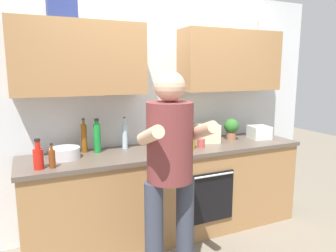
% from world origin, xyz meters
% --- Properties ---
extents(ground_plane, '(12.00, 12.00, 0.00)m').
position_xyz_m(ground_plane, '(0.00, 0.00, 0.00)').
color(ground_plane, '#756B5B').
extents(back_wall_unit, '(4.00, 0.38, 2.50)m').
position_xyz_m(back_wall_unit, '(0.00, 0.27, 1.50)').
color(back_wall_unit, silver).
rests_on(back_wall_unit, ground).
extents(counter, '(2.84, 0.67, 0.90)m').
position_xyz_m(counter, '(0.00, -0.00, 0.45)').
color(counter, '#A37547').
rests_on(counter, ground).
extents(person_standing, '(0.49, 0.45, 1.67)m').
position_xyz_m(person_standing, '(-0.35, -0.75, 0.99)').
color(person_standing, '#383D4C').
rests_on(person_standing, ground).
extents(bottle_oil, '(0.06, 0.06, 0.27)m').
position_xyz_m(bottle_oil, '(0.19, -0.11, 1.02)').
color(bottle_oil, olive).
rests_on(bottle_oil, counter).
extents(bottle_wine, '(0.06, 0.06, 0.26)m').
position_xyz_m(bottle_wine, '(-0.19, -0.11, 1.01)').
color(bottle_wine, '#471419').
rests_on(bottle_wine, counter).
extents(bottle_hotsauce, '(0.08, 0.08, 0.25)m').
position_xyz_m(bottle_hotsauce, '(-1.22, -0.17, 1.00)').
color(bottle_hotsauce, red).
rests_on(bottle_hotsauce, counter).
extents(bottle_vinegar, '(0.05, 0.05, 0.20)m').
position_xyz_m(bottle_vinegar, '(-1.12, -0.18, 0.98)').
color(bottle_vinegar, brown).
rests_on(bottle_vinegar, counter).
extents(bottle_water, '(0.05, 0.05, 0.32)m').
position_xyz_m(bottle_water, '(-0.41, 0.19, 1.03)').
color(bottle_water, silver).
rests_on(bottle_water, counter).
extents(bottle_syrup, '(0.06, 0.06, 0.33)m').
position_xyz_m(bottle_syrup, '(-0.80, 0.21, 1.04)').
color(bottle_syrup, '#8C4C14').
rests_on(bottle_syrup, counter).
extents(bottle_juice, '(0.05, 0.05, 0.22)m').
position_xyz_m(bottle_juice, '(0.11, 0.17, 0.98)').
color(bottle_juice, orange).
rests_on(bottle_juice, counter).
extents(bottle_soda, '(0.07, 0.07, 0.32)m').
position_xyz_m(bottle_soda, '(-0.69, 0.15, 1.05)').
color(bottle_soda, '#198C33').
rests_on(bottle_soda, counter).
extents(cup_tea, '(0.08, 0.08, 0.09)m').
position_xyz_m(cup_tea, '(0.17, 0.03, 0.94)').
color(cup_tea, '#33598C').
rests_on(cup_tea, counter).
extents(cup_ceramic, '(0.08, 0.08, 0.09)m').
position_xyz_m(cup_ceramic, '(0.30, -0.09, 0.94)').
color(cup_ceramic, '#BF4C47').
rests_on(cup_ceramic, counter).
extents(mixing_bowl, '(0.26, 0.26, 0.10)m').
position_xyz_m(mixing_bowl, '(-1.00, 0.06, 0.95)').
color(mixing_bowl, silver).
rests_on(mixing_bowl, counter).
extents(potted_herb, '(0.17, 0.17, 0.24)m').
position_xyz_m(potted_herb, '(0.80, 0.09, 1.04)').
color(potted_herb, '#9E6647').
rests_on(potted_herb, counter).
extents(grocery_bag_rice, '(0.27, 0.25, 0.20)m').
position_xyz_m(grocery_bag_rice, '(0.50, 0.09, 1.00)').
color(grocery_bag_rice, beige).
rests_on(grocery_bag_rice, counter).
extents(grocery_bag_produce, '(0.24, 0.24, 0.14)m').
position_xyz_m(grocery_bag_produce, '(1.13, 0.01, 0.97)').
color(grocery_bag_produce, silver).
rests_on(grocery_bag_produce, counter).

